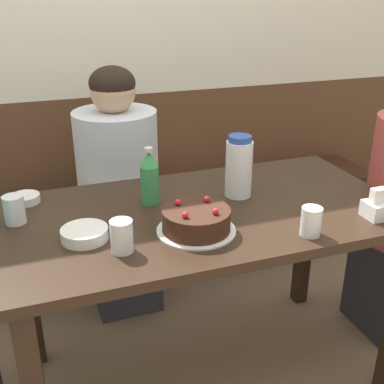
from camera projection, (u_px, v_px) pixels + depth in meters
The scene contains 14 objects.
ground_plane at pixel (204, 374), 1.96m from camera, with size 12.00×12.00×0.00m, color #846B51.
back_wall at pixel (131, 31), 2.38m from camera, with size 4.80×0.04×2.50m.
bench_seat at pixel (149, 233), 2.59m from camera, with size 2.61×0.38×0.46m.
dining_table at pixel (206, 235), 1.71m from camera, with size 1.36×0.73×0.74m.
birthday_cake at pixel (196, 221), 1.51m from camera, with size 0.25×0.25×0.10m.
water_pitcher at pixel (239, 167), 1.74m from camera, with size 0.10×0.10×0.23m.
soju_bottle at pixel (149, 177), 1.68m from camera, with size 0.07×0.07×0.21m.
napkin_holder at pixel (381, 206), 1.60m from camera, with size 0.11×0.08×0.11m.
bowl_soup_white at pixel (85, 234), 1.46m from camera, with size 0.14×0.14×0.04m.
bowl_rice_small at pixel (25, 199), 1.72m from camera, with size 0.10×0.10×0.03m.
glass_water_tall at pixel (14, 210), 1.56m from camera, with size 0.07×0.07×0.09m.
glass_tumbler_short at pixel (311, 221), 1.48m from camera, with size 0.06×0.06×0.09m.
glass_shot_small at pixel (122, 236), 1.39m from camera, with size 0.07×0.07×0.10m.
person_pale_blue_shirt at pixel (119, 195), 2.22m from camera, with size 0.37×0.37×1.15m.
Camera 1 is at (-0.56, -1.40, 1.46)m, focal length 45.00 mm.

